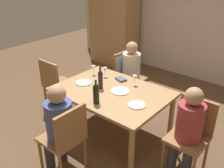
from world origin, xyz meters
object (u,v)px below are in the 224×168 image
wine_glass_centre (135,78)px  handbag (77,95)px  dinner_plate_guest_left (120,91)px  dinner_plate_host (137,105)px  chair_far_left (125,70)px  person_man_bearded (188,126)px  chair_near (66,136)px  armoire_cabinet (114,19)px  dining_table (112,95)px  chair_left_end (56,82)px  chair_right_end (191,131)px  wine_glass_near_left (94,68)px  wine_glass_near_right (105,70)px  dinner_plate_guest_right (84,83)px  person_man_guest (132,69)px  wine_bottle_tall_green (96,93)px  person_woman_host (58,123)px  wine_bottle_dark_red (100,79)px

wine_glass_centre → handbag: (-1.28, 0.00, -0.72)m
dinner_plate_guest_left → dinner_plate_host: bearing=-22.3°
chair_far_left → person_man_bearded: (1.62, -0.96, 0.06)m
chair_near → person_man_bearded: (1.06, 0.91, 0.12)m
armoire_cabinet → dinner_plate_host: size_ratio=9.61×
dining_table → chair_far_left: bearing=116.7°
chair_near → wine_glass_centre: (0.05, 1.28, 0.29)m
chair_left_end → dinner_plate_host: 1.65m
dining_table → dinner_plate_host: dinner_plate_host is taller
chair_right_end → wine_glass_near_left: (-1.73, 0.15, 0.29)m
chair_right_end → wine_glass_near_right: bearing=-7.7°
handbag → dinner_plate_host: bearing=-15.6°
wine_glass_near_right → dinner_plate_guest_right: wine_glass_near_right is taller
chair_near → chair_right_end: size_ratio=1.00×
wine_glass_centre → wine_glass_near_right: size_ratio=1.00×
chair_right_end → dinner_plate_guest_left: 1.06m
person_man_guest → wine_glass_centre: bearing=37.8°
dinner_plate_guest_left → chair_far_left: bearing=123.2°
wine_bottle_tall_green → wine_glass_centre: size_ratio=2.16×
dinner_plate_host → chair_left_end: bearing=179.3°
wine_glass_near_right → handbag: wine_glass_near_right is taller
armoire_cabinet → person_man_bearded: (3.02, -2.33, -0.44)m
armoire_cabinet → person_man_bearded: bearing=-37.7°
dining_table → chair_near: (0.09, -0.93, -0.11)m
chair_far_left → dinner_plate_host: bearing=42.8°
chair_far_left → wine_glass_near_left: size_ratio=6.17×
person_woman_host → dinner_plate_guest_left: bearing=-7.7°
wine_glass_near_left → dinner_plate_guest_right: wine_glass_near_left is taller
dining_table → wine_bottle_dark_red: size_ratio=4.60×
person_man_guest → wine_glass_near_right: size_ratio=7.65×
chair_near → handbag: size_ratio=3.29×
handbag → wine_glass_near_left: bearing=-11.1°
armoire_cabinet → chair_left_end: bearing=-73.2°
armoire_cabinet → chair_left_end: (0.72, -2.39, -0.56)m
dinner_plate_guest_right → handbag: size_ratio=0.85×
chair_right_end → person_woman_host: (-1.17, -1.02, 0.13)m
wine_bottle_dark_red → wine_glass_centre: bearing=52.6°
person_woman_host → person_man_bearded: size_ratio=1.01×
wine_bottle_dark_red → dinner_plate_host: (0.66, -0.06, -0.14)m
dinner_plate_guest_left → chair_left_end: bearing=-173.7°
dining_table → chair_far_left: size_ratio=1.67×
wine_glass_centre → wine_glass_near_left: bearing=-171.4°
chair_left_end → person_man_guest: (0.83, 1.02, 0.12)m
chair_right_end → wine_bottle_dark_red: (-1.32, -0.14, 0.33)m
armoire_cabinet → person_woman_host: armoire_cabinet is taller
chair_right_end → person_woman_host: size_ratio=0.80×
chair_far_left → wine_bottle_dark_red: 1.06m
wine_glass_near_left → handbag: (-0.57, 0.11, -0.72)m
wine_glass_near_right → wine_glass_centre: bearing=5.6°
wine_glass_near_right → handbag: size_ratio=0.53×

